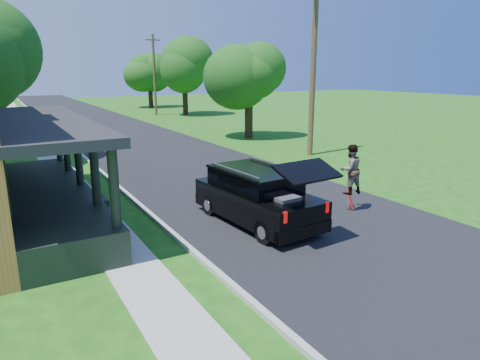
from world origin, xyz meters
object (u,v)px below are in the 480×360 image
black_suv (257,196)px  skateboarder (350,169)px  utility_pole_near (313,66)px  tree_right_near (248,69)px

black_suv → skateboarder: size_ratio=2.99×
skateboarder → utility_pole_near: 10.35m
skateboarder → tree_right_near: tree_right_near is taller
black_suv → skateboarder: 3.34m
skateboarder → tree_right_near: bearing=-103.3°
skateboarder → utility_pole_near: utility_pole_near is taller
tree_right_near → utility_pole_near: size_ratio=0.77×
black_suv → skateboarder: (3.24, -0.56, 0.57)m
black_suv → skateboarder: skateboarder is taller
skateboarder → utility_pole_near: size_ratio=0.18×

